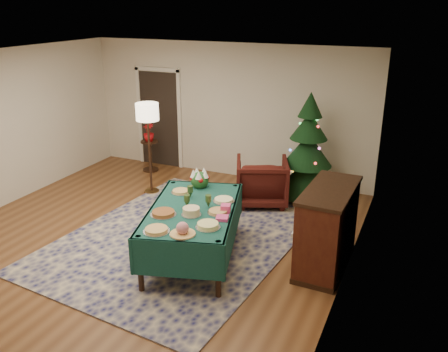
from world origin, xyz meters
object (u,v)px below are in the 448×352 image
at_px(potted_plant, 149,136).
at_px(piano, 327,229).
at_px(gift_box, 226,208).
at_px(armchair, 262,179).
at_px(side_table, 150,156).
at_px(christmas_tree, 308,152).
at_px(floor_lamp, 148,117).
at_px(buffet_table, 193,218).

bearing_deg(potted_plant, piano, -28.93).
distance_m(gift_box, armchair, 2.22).
bearing_deg(piano, gift_box, -158.96).
relative_size(side_table, potted_plant, 1.67).
bearing_deg(piano, christmas_tree, 111.04).
bearing_deg(armchair, side_table, -35.79).
distance_m(armchair, floor_lamp, 2.35).
height_order(armchair, piano, piano).
distance_m(potted_plant, piano, 4.92).
bearing_deg(buffet_table, christmas_tree, 72.60).
bearing_deg(floor_lamp, buffet_table, -45.06).
bearing_deg(buffet_table, gift_box, 7.57).
bearing_deg(armchair, potted_plant, -35.79).
height_order(gift_box, piano, piano).
xyz_separation_m(floor_lamp, christmas_tree, (2.76, 0.92, -0.57)).
relative_size(gift_box, piano, 0.09).
bearing_deg(christmas_tree, side_table, 177.91).
xyz_separation_m(gift_box, side_table, (-3.03, 2.87, -0.51)).
height_order(side_table, potted_plant, potted_plant).
bearing_deg(side_table, potted_plant, 0.00).
relative_size(buffet_table, christmas_tree, 1.14).
xyz_separation_m(buffet_table, piano, (1.75, 0.55, -0.06)).
xyz_separation_m(side_table, piano, (4.30, -2.38, 0.24)).
height_order(armchair, floor_lamp, floor_lamp).
distance_m(armchair, side_table, 2.87).
relative_size(armchair, floor_lamp, 0.53).
height_order(buffet_table, gift_box, gift_box).
bearing_deg(christmas_tree, buffet_table, -107.40).
xyz_separation_m(buffet_table, floor_lamp, (-1.88, 1.88, 0.83)).
distance_m(floor_lamp, piano, 3.96).
xyz_separation_m(potted_plant, christmas_tree, (3.44, -0.13, 0.12)).
bearing_deg(christmas_tree, gift_box, -98.49).
height_order(side_table, piano, piano).
relative_size(potted_plant, christmas_tree, 0.20).
xyz_separation_m(gift_box, potted_plant, (-3.03, 2.87, -0.06)).
distance_m(side_table, piano, 4.92).
bearing_deg(piano, floor_lamp, 159.87).
bearing_deg(buffet_table, side_table, 131.11).
bearing_deg(side_table, buffet_table, -48.89).
relative_size(side_table, piano, 0.49).
bearing_deg(piano, armchair, 132.22).
bearing_deg(side_table, piano, -28.93).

